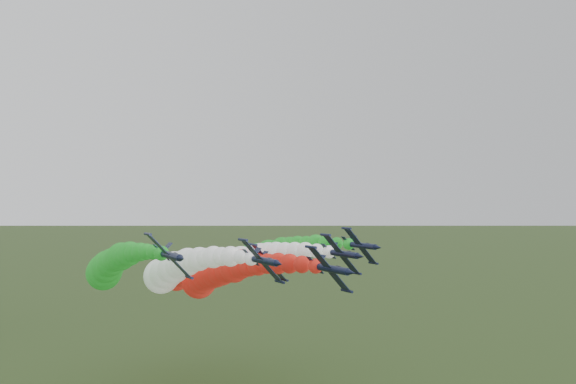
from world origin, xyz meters
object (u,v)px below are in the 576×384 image
(jet_outer_left, at_px, (110,266))
(jet_trail, at_px, (189,269))
(jet_inner_left, at_px, (174,269))
(jet_lead, at_px, (217,275))
(jet_inner_right, at_px, (238,263))
(jet_outer_right, at_px, (257,257))

(jet_outer_left, xyz_separation_m, jet_trail, (23.84, 8.19, -3.34))
(jet_inner_left, bearing_deg, jet_trail, 55.78)
(jet_trail, bearing_deg, jet_outer_left, -161.03)
(jet_lead, height_order, jet_inner_right, jet_inner_right)
(jet_lead, distance_m, jet_outer_right, 27.10)
(jet_trail, bearing_deg, jet_inner_right, -66.85)
(jet_lead, relative_size, jet_inner_right, 1.01)
(jet_outer_left, height_order, jet_trail, jet_outer_left)
(jet_inner_left, xyz_separation_m, jet_outer_right, (27.32, 6.43, 0.95))
(jet_outer_left, bearing_deg, jet_inner_right, -14.76)
(jet_inner_right, bearing_deg, jet_inner_left, 173.86)
(jet_lead, bearing_deg, jet_inner_right, 42.52)
(jet_lead, xyz_separation_m, jet_outer_right, (20.61, 17.53, 1.46))
(jet_inner_left, relative_size, jet_trail, 1.00)
(jet_outer_right, xyz_separation_m, jet_trail, (-17.45, 8.07, -3.24))
(jet_inner_right, bearing_deg, jet_outer_left, 165.24)
(jet_inner_left, relative_size, jet_outer_right, 1.01)
(jet_outer_left, bearing_deg, jet_trail, 18.97)
(jet_inner_left, bearing_deg, jet_outer_left, 155.70)
(jet_lead, bearing_deg, jet_outer_left, 139.91)
(jet_inner_right, distance_m, jet_outer_right, 13.33)
(jet_outer_left, bearing_deg, jet_lead, -40.09)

